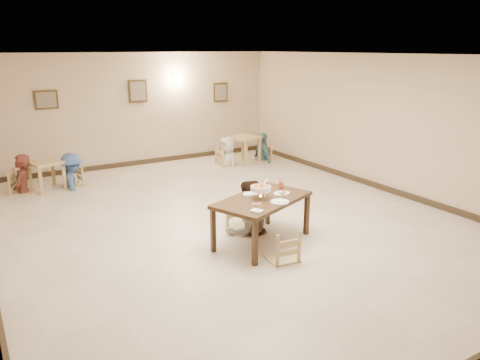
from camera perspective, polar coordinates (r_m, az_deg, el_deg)
floor at (r=8.83m, az=-1.66°, el=-4.84°), size 10.00×10.00×0.00m
ceiling at (r=8.26m, az=-1.83°, el=15.01°), size 10.00×10.00×0.00m
wall_back at (r=12.96m, az=-12.70°, el=8.31°), size 10.00×0.00×10.00m
wall_right at (r=10.91m, az=17.06°, el=6.63°), size 0.00×10.00×10.00m
baseboard_back at (r=13.19m, az=-12.28°, el=2.09°), size 8.00×0.06×0.12m
baseboard_right at (r=11.19m, az=16.36°, el=-0.66°), size 0.06×10.00×0.12m
picture_a at (r=12.37m, az=-22.56°, el=9.02°), size 0.55×0.04×0.45m
picture_b at (r=12.90m, az=-12.35°, el=10.53°), size 0.50×0.04×0.60m
picture_c at (r=13.91m, az=-2.37°, el=10.63°), size 0.45×0.04×0.55m
wall_sconce at (r=13.27m, az=-7.84°, el=12.19°), size 0.16×0.05×0.22m
main_table at (r=7.60m, az=2.73°, el=-2.80°), size 1.88×1.47×0.77m
chair_far at (r=8.23m, az=0.52°, el=-2.58°), size 0.49×0.49×1.04m
chair_near at (r=7.10m, az=5.16°, el=-6.16°), size 0.44×0.44×0.94m
main_diner at (r=8.02m, az=1.00°, el=-0.09°), size 0.91×0.72×1.84m
curry_warmer at (r=7.50m, az=2.55°, el=-1.05°), size 0.36×0.32×0.29m
rice_plate_far at (r=7.75m, az=1.28°, el=-1.68°), size 0.27×0.27×0.06m
rice_plate_near at (r=7.37m, az=4.87°, el=-2.66°), size 0.29×0.29×0.07m
fried_plate at (r=7.79m, az=5.11°, el=-1.59°), size 0.29×0.29×0.06m
chili_dish at (r=7.27m, az=1.93°, el=-2.91°), size 0.11×0.11×0.02m
napkin_cutlery at (r=6.94m, az=2.07°, el=-3.80°), size 0.22×0.27×0.03m
drink_glass at (r=8.12m, az=5.04°, el=-0.51°), size 0.08×0.08×0.15m
bg_table_left at (r=11.40m, az=-22.56°, el=1.49°), size 0.82×0.82×0.66m
bg_table_right at (r=13.08m, az=0.52°, el=4.74°), size 0.93×0.93×0.73m
bg_chair_ll at (r=11.35m, az=-25.15°, el=0.97°), size 0.47×0.47×1.00m
bg_chair_lr at (r=11.43m, az=-19.88°, el=1.33°), size 0.41×0.41×0.88m
bg_chair_rl at (r=12.78m, az=-1.60°, el=4.21°), size 0.51×0.51×1.08m
bg_chair_rr at (r=13.34m, az=2.79°, el=4.31°), size 0.42×0.42×0.90m
bg_diner_a at (r=11.27m, az=-25.37°, el=2.82°), size 0.64×0.75×1.74m
bg_diner_b at (r=11.36m, az=-20.04°, el=3.07°), size 0.62×1.04×1.59m
bg_diner_c at (r=12.73m, az=-1.61°, el=5.25°), size 0.57×0.80×1.55m
bg_diner_d at (r=13.28m, az=2.81°, el=5.76°), size 0.50×0.97×1.58m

